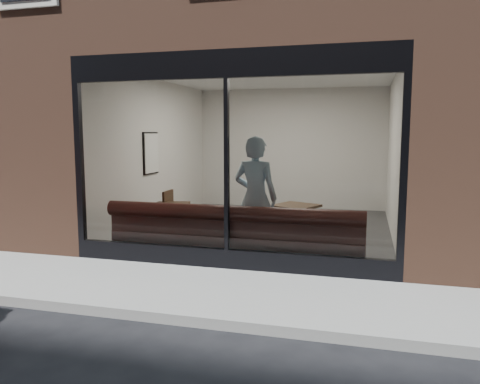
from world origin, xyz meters
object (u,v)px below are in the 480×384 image
(banquette, at_px, (234,248))
(cafe_table_right, at_px, (296,206))
(person, at_px, (255,198))
(cafe_table_left, at_px, (172,205))
(cafe_chair_left, at_px, (159,227))

(banquette, xyz_separation_m, cafe_table_right, (0.79, 1.21, 0.52))
(cafe_table_right, bearing_deg, person, -120.26)
(cafe_table_right, bearing_deg, cafe_table_left, -169.09)
(cafe_chair_left, bearing_deg, banquette, 146.72)
(cafe_table_left, bearing_deg, cafe_chair_left, 142.61)
(person, bearing_deg, cafe_table_right, -112.24)
(person, bearing_deg, banquette, 57.84)
(person, bearing_deg, cafe_chair_left, -12.87)
(cafe_chair_left, bearing_deg, person, 157.33)
(cafe_chair_left, bearing_deg, cafe_table_right, -179.41)
(cafe_table_left, xyz_separation_m, cafe_chair_left, (-0.41, 0.31, -0.50))
(banquette, height_order, cafe_chair_left, banquette)
(banquette, bearing_deg, person, 49.82)
(banquette, xyz_separation_m, cafe_chair_left, (-1.80, 1.10, 0.01))
(person, relative_size, cafe_chair_left, 4.28)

